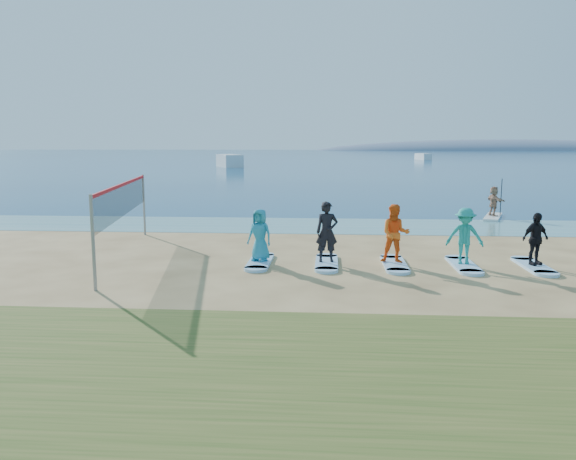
# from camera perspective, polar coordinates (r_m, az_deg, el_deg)

# --- Properties ---
(ground) EXTENTS (600.00, 600.00, 0.00)m
(ground) POSITION_cam_1_polar(r_m,az_deg,el_deg) (15.65, 3.53, -5.15)
(ground) COLOR tan
(ground) RESTS_ON ground
(shallow_water) EXTENTS (600.00, 600.00, 0.00)m
(shallow_water) POSITION_cam_1_polar(r_m,az_deg,el_deg) (25.96, 3.81, 0.46)
(shallow_water) COLOR teal
(shallow_water) RESTS_ON ground
(ocean) EXTENTS (600.00, 600.00, 0.00)m
(ocean) POSITION_cam_1_polar(r_m,az_deg,el_deg) (175.22, 4.17, 7.56)
(ocean) COLOR navy
(ocean) RESTS_ON ground
(island_ridge) EXTENTS (220.00, 56.00, 18.00)m
(island_ridge) POSITION_cam_1_polar(r_m,az_deg,el_deg) (329.17, 21.12, 7.57)
(island_ridge) COLOR slate
(island_ridge) RESTS_ON ground
(volleyball_net) EXTENTS (1.71, 8.94, 2.50)m
(volleyball_net) POSITION_cam_1_polar(r_m,az_deg,el_deg) (19.45, -16.35, 2.95)
(volleyball_net) COLOR gray
(volleyball_net) RESTS_ON ground
(paddleboard) EXTENTS (1.70, 3.06, 0.12)m
(paddleboard) POSITION_cam_1_polar(r_m,az_deg,el_deg) (30.39, 20.10, 1.26)
(paddleboard) COLOR silver
(paddleboard) RESTS_ON ground
(paddleboarder) EXTENTS (0.81, 1.46, 1.50)m
(paddleboarder) POSITION_cam_1_polar(r_m,az_deg,el_deg) (30.30, 20.18, 2.78)
(paddleboarder) COLOR tan
(paddleboarder) RESTS_ON paddleboard
(boat_offshore_a) EXTENTS (5.57, 8.25, 1.97)m
(boat_offshore_a) POSITION_cam_1_polar(r_m,az_deg,el_deg) (91.04, -5.96, 6.39)
(boat_offshore_a) COLOR silver
(boat_offshore_a) RESTS_ON ground
(boat_offshore_b) EXTENTS (3.12, 6.12, 1.43)m
(boat_offshore_b) POSITION_cam_1_polar(r_m,az_deg,el_deg) (133.93, 13.55, 6.96)
(boat_offshore_b) COLOR silver
(boat_offshore_b) RESTS_ON ground
(surfboard_0) EXTENTS (0.70, 2.20, 0.09)m
(surfboard_0) POSITION_cam_1_polar(r_m,az_deg,el_deg) (17.85, -2.87, -3.25)
(surfboard_0) COLOR #9DCEF3
(surfboard_0) RESTS_ON ground
(student_0) EXTENTS (0.94, 0.77, 1.64)m
(student_0) POSITION_cam_1_polar(r_m,az_deg,el_deg) (17.69, -2.89, -0.50)
(student_0) COLOR teal
(student_0) RESTS_ON surfboard_0
(surfboard_1) EXTENTS (0.70, 2.20, 0.09)m
(surfboard_1) POSITION_cam_1_polar(r_m,az_deg,el_deg) (17.72, 3.94, -3.35)
(surfboard_1) COLOR #9DCEF3
(surfboard_1) RESTS_ON ground
(student_1) EXTENTS (0.75, 0.55, 1.89)m
(student_1) POSITION_cam_1_polar(r_m,az_deg,el_deg) (17.54, 3.97, -0.18)
(student_1) COLOR black
(student_1) RESTS_ON surfboard_1
(surfboard_2) EXTENTS (0.70, 2.20, 0.09)m
(surfboard_2) POSITION_cam_1_polar(r_m,az_deg,el_deg) (17.84, 10.75, -3.40)
(surfboard_2) COLOR #9DCEF3
(surfboard_2) RESTS_ON ground
(student_2) EXTENTS (0.95, 0.77, 1.82)m
(student_2) POSITION_cam_1_polar(r_m,az_deg,el_deg) (17.66, 10.84, -0.37)
(student_2) COLOR orange
(student_2) RESTS_ON surfboard_2
(surfboard_3) EXTENTS (0.70, 2.20, 0.09)m
(surfboard_3) POSITION_cam_1_polar(r_m,az_deg,el_deg) (18.20, 17.38, -3.41)
(surfboard_3) COLOR #9DCEF3
(surfboard_3) RESTS_ON ground
(student_3) EXTENTS (1.20, 0.79, 1.73)m
(student_3) POSITION_cam_1_polar(r_m,az_deg,el_deg) (18.04, 17.52, -0.58)
(student_3) COLOR teal
(student_3) RESTS_ON surfboard_3
(surfboard_4) EXTENTS (0.70, 2.20, 0.09)m
(surfboard_4) POSITION_cam_1_polar(r_m,az_deg,el_deg) (18.80, 23.67, -3.37)
(surfboard_4) COLOR #9DCEF3
(surfboard_4) RESTS_ON ground
(student_4) EXTENTS (1.02, 0.75, 1.61)m
(student_4) POSITION_cam_1_polar(r_m,az_deg,el_deg) (18.65, 23.83, -0.82)
(student_4) COLOR black
(student_4) RESTS_ON surfboard_4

